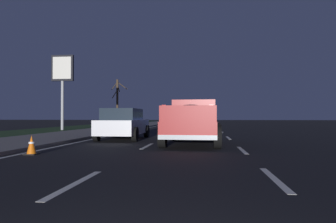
% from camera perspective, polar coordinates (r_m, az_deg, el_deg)
% --- Properties ---
extents(ground, '(144.00, 144.00, 0.00)m').
position_cam_1_polar(ground, '(28.62, 5.51, -3.17)').
color(ground, black).
extents(sidewalk_shoulder, '(108.00, 4.00, 0.12)m').
position_cam_1_polar(sidewalk_shoulder, '(29.69, -9.04, -2.96)').
color(sidewalk_shoulder, slate).
rests_on(sidewalk_shoulder, ground).
extents(grass_verge, '(108.00, 6.00, 0.01)m').
position_cam_1_polar(grass_verge, '(31.39, -17.89, -2.92)').
color(grass_verge, '#1E3819').
rests_on(grass_verge, ground).
extents(lane_markings, '(108.00, 7.04, 0.01)m').
position_cam_1_polar(lane_markings, '(32.00, 0.05, -2.92)').
color(lane_markings, silver).
rests_on(lane_markings, ground).
extents(pickup_truck, '(5.50, 2.42, 1.87)m').
position_cam_1_polar(pickup_truck, '(13.54, 4.50, -1.61)').
color(pickup_truck, maroon).
rests_on(pickup_truck, ground).
extents(sedan_white, '(4.40, 2.02, 1.54)m').
position_cam_1_polar(sedan_white, '(16.32, -7.91, -2.17)').
color(sedan_white, silver).
rests_on(sedan_white, ground).
extents(sedan_blue, '(4.45, 2.10, 1.54)m').
position_cam_1_polar(sedan_blue, '(30.25, 5.72, -1.56)').
color(sedan_blue, navy).
rests_on(sedan_blue, ground).
extents(gas_price_sign, '(0.27, 1.90, 6.35)m').
position_cam_1_polar(gas_price_sign, '(28.80, -18.21, 6.33)').
color(gas_price_sign, '#99999E').
rests_on(gas_price_sign, ground).
extents(bare_tree_far, '(2.13, 2.24, 5.91)m').
position_cam_1_polar(bare_tree_far, '(42.09, -8.97, 1.90)').
color(bare_tree_far, '#423323').
rests_on(bare_tree_far, ground).
extents(traffic_cone_near, '(0.36, 0.36, 0.58)m').
position_cam_1_polar(traffic_cone_near, '(10.63, -23.05, -5.52)').
color(traffic_cone_near, black).
rests_on(traffic_cone_near, ground).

